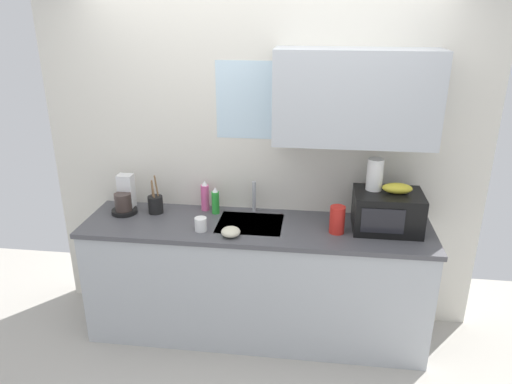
# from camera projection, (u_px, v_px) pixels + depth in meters

# --- Properties ---
(kitchen_wall_assembly) EXTENTS (3.25, 0.42, 2.50)m
(kitchen_wall_assembly) POSITION_uv_depth(u_px,v_px,m) (279.00, 150.00, 3.51)
(kitchen_wall_assembly) COLOR silver
(kitchen_wall_assembly) RESTS_ON ground
(counter_unit) EXTENTS (2.48, 0.63, 0.90)m
(counter_unit) POSITION_uv_depth(u_px,v_px,m) (256.00, 279.00, 3.57)
(counter_unit) COLOR #B2B7BC
(counter_unit) RESTS_ON ground
(sink_faucet) EXTENTS (0.03, 0.03, 0.24)m
(sink_faucet) POSITION_uv_depth(u_px,v_px,m) (254.00, 197.00, 3.60)
(sink_faucet) COLOR #B2B5BA
(sink_faucet) RESTS_ON counter_unit
(microwave) EXTENTS (0.46, 0.35, 0.27)m
(microwave) POSITION_uv_depth(u_px,v_px,m) (387.00, 211.00, 3.30)
(microwave) COLOR black
(microwave) RESTS_ON counter_unit
(banana_bunch) EXTENTS (0.20, 0.11, 0.07)m
(banana_bunch) POSITION_uv_depth(u_px,v_px,m) (397.00, 188.00, 3.24)
(banana_bunch) COLOR gold
(banana_bunch) RESTS_ON microwave
(paper_towel_roll) EXTENTS (0.11, 0.11, 0.22)m
(paper_towel_roll) POSITION_uv_depth(u_px,v_px,m) (375.00, 174.00, 3.27)
(paper_towel_roll) COLOR white
(paper_towel_roll) RESTS_ON microwave
(coffee_maker) EXTENTS (0.19, 0.21, 0.28)m
(coffee_maker) POSITION_uv_depth(u_px,v_px,m) (125.00, 199.00, 3.60)
(coffee_maker) COLOR black
(coffee_maker) RESTS_ON counter_unit
(dish_soap_bottle_green) EXTENTS (0.06, 0.06, 0.21)m
(dish_soap_bottle_green) POSITION_uv_depth(u_px,v_px,m) (215.00, 201.00, 3.57)
(dish_soap_bottle_green) COLOR green
(dish_soap_bottle_green) RESTS_ON counter_unit
(dish_soap_bottle_pink) EXTENTS (0.06, 0.06, 0.23)m
(dish_soap_bottle_pink) POSITION_uv_depth(u_px,v_px,m) (205.00, 196.00, 3.63)
(dish_soap_bottle_pink) COLOR #E55999
(dish_soap_bottle_pink) RESTS_ON counter_unit
(cereal_canister) EXTENTS (0.10, 0.10, 0.19)m
(cereal_canister) POSITION_uv_depth(u_px,v_px,m) (337.00, 220.00, 3.27)
(cereal_canister) COLOR red
(cereal_canister) RESTS_ON counter_unit
(mug_white) EXTENTS (0.08, 0.08, 0.09)m
(mug_white) POSITION_uv_depth(u_px,v_px,m) (201.00, 224.00, 3.31)
(mug_white) COLOR white
(mug_white) RESTS_ON counter_unit
(utensil_crock) EXTENTS (0.11, 0.11, 0.30)m
(utensil_crock) POSITION_uv_depth(u_px,v_px,m) (155.00, 204.00, 3.59)
(utensil_crock) COLOR black
(utensil_crock) RESTS_ON counter_unit
(small_bowl) EXTENTS (0.13, 0.13, 0.06)m
(small_bowl) POSITION_uv_depth(u_px,v_px,m) (231.00, 232.00, 3.23)
(small_bowl) COLOR beige
(small_bowl) RESTS_ON counter_unit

